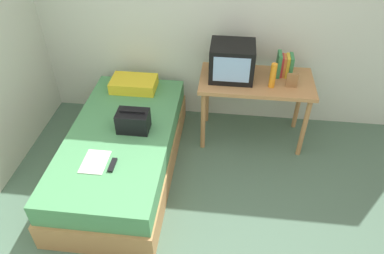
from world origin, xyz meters
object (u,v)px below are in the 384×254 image
(bed, at_px, (123,151))
(tv, at_px, (232,61))
(picture_frame, at_px, (292,80))
(pillow, at_px, (134,84))
(book_row, at_px, (284,65))
(desk, at_px, (256,88))
(handbag, at_px, (133,121))
(remote_dark, at_px, (112,165))
(water_bottle, at_px, (273,76))
(magazine, at_px, (95,162))

(bed, relative_size, tv, 4.55)
(picture_frame, xyz_separation_m, pillow, (-1.65, 0.17, -0.27))
(book_row, bearing_deg, desk, -156.02)
(bed, relative_size, desk, 1.72)
(handbag, height_order, remote_dark, handbag)
(bed, height_order, tv, tv)
(bed, xyz_separation_m, desk, (1.28, 0.68, 0.41))
(pillow, relative_size, remote_dark, 3.16)
(picture_frame, distance_m, handbag, 1.59)
(water_bottle, relative_size, picture_frame, 1.69)
(tv, xyz_separation_m, picture_frame, (0.60, -0.13, -0.11))
(water_bottle, distance_m, pillow, 1.51)
(bed, distance_m, water_bottle, 1.66)
(bed, distance_m, tv, 1.42)
(desk, distance_m, book_row, 0.36)
(book_row, distance_m, remote_dark, 1.98)
(book_row, height_order, magazine, book_row)
(book_row, height_order, picture_frame, book_row)
(book_row, height_order, remote_dark, book_row)
(remote_dark, bearing_deg, bed, 97.85)
(tv, distance_m, water_bottle, 0.43)
(desk, height_order, water_bottle, water_bottle)
(water_bottle, xyz_separation_m, picture_frame, (0.19, 0.02, -0.05))
(handbag, bearing_deg, desk, 28.54)
(tv, bearing_deg, desk, -5.14)
(handbag, bearing_deg, water_bottle, 21.48)
(water_bottle, bearing_deg, tv, 160.62)
(tv, distance_m, pillow, 1.12)
(picture_frame, relative_size, handbag, 0.50)
(book_row, height_order, handbag, book_row)
(desk, height_order, magazine, desk)
(pillow, relative_size, handbag, 1.64)
(desk, bearing_deg, remote_dark, -137.19)
(book_row, relative_size, picture_frame, 1.64)
(bed, xyz_separation_m, remote_dark, (0.06, -0.45, 0.27))
(handbag, distance_m, magazine, 0.54)
(bed, bearing_deg, book_row, 27.21)
(water_bottle, height_order, picture_frame, water_bottle)
(book_row, bearing_deg, magazine, -143.51)
(tv, bearing_deg, water_bottle, -19.38)
(handbag, distance_m, remote_dark, 0.52)
(bed, relative_size, water_bottle, 7.88)
(picture_frame, bearing_deg, book_row, 105.34)
(remote_dark, bearing_deg, water_bottle, 36.66)
(book_row, relative_size, magazine, 0.85)
(picture_frame, bearing_deg, magazine, -149.74)
(book_row, relative_size, remote_dark, 1.58)
(magazine, bearing_deg, bed, 76.58)
(picture_frame, bearing_deg, pillow, 173.98)
(pillow, distance_m, remote_dark, 1.21)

